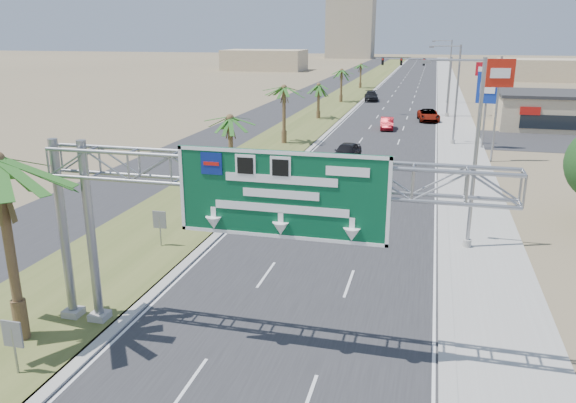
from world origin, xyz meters
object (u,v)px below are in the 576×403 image
Objects in this scene: car_left_lane at (347,152)px; car_far at (371,96)px; signal_mast at (434,81)px; car_right_lane at (428,115)px; pole_sign_red_far at (484,73)px; pole_sign_blue at (487,91)px; pole_sign_red_near at (500,79)px; sign_gantry at (240,187)px; car_mid_lane at (387,124)px.

car_left_lane is 0.87× the size of car_far.
signal_mast is 1.86× the size of car_right_lane.
pole_sign_red_far is (13.65, 32.62, 5.03)m from car_left_lane.
pole_sign_blue is (5.08, -21.36, 0.83)m from signal_mast.
pole_sign_red_far is (1.01, 29.63, -1.40)m from pole_sign_red_near.
sign_gantry is 2.24× the size of pole_sign_red_far.
pole_sign_blue reaches higher than sign_gantry.
sign_gantry is at bearing -101.19° from pole_sign_red_far.
car_mid_lane is (-5.07, -12.19, -4.14)m from signal_mast.
pole_sign_red_near is 1.20× the size of pole_sign_blue.
pole_sign_blue is at bearing -75.63° from car_far.
car_far is 0.71× the size of pole_sign_blue.
signal_mast is at bearing 63.14° from car_mid_lane.
car_far is (-9.70, 20.64, 0.03)m from car_right_lane.
pole_sign_red_near is (5.84, -23.15, 6.48)m from car_right_lane.
sign_gantry is 3.50× the size of car_left_lane.
car_left_lane is at bearing -143.57° from pole_sign_blue.
signal_mast reaches higher than car_far.
car_mid_lane is 19.63m from pole_sign_red_near.
car_mid_lane is 0.78× the size of car_right_lane.
signal_mast reaches higher than car_right_lane.
car_mid_lane is 9.22m from car_right_lane.
pole_sign_red_near is at bearing -86.38° from pole_sign_blue.
signal_mast reaches higher than car_left_lane.
car_mid_lane is at bearing -128.72° from pole_sign_red_far.
car_right_lane reaches higher than car_mid_lane.
sign_gantry is 1.82× the size of pole_sign_red_near.
sign_gantry is 62.37m from signal_mast.
signal_mast is at bearing -161.07° from pole_sign_red_far.
car_right_lane is (6.80, 26.15, -0.05)m from car_left_lane.
sign_gantry is 36.58m from pole_sign_red_near.
pole_sign_red_near reaches higher than car_far.
car_mid_lane is 0.47× the size of pole_sign_red_near.
pole_sign_blue is (12.25, 9.04, 4.87)m from car_left_lane.
pole_sign_red_near is at bearing -91.96° from pole_sign_red_far.
sign_gantry is 3.87× the size of car_mid_lane.
pole_sign_red_far reaches higher than car_far.
sign_gantry is at bearing -108.66° from pole_sign_red_near.
pole_sign_blue is at bearing -46.35° from car_mid_lane.
pole_sign_red_near is at bearing -82.38° from car_right_lane.
sign_gantry reaches higher than car_right_lane.
signal_mast is 28.05m from pole_sign_red_near.
pole_sign_blue reaches higher than car_far.
car_right_lane is at bearing -72.33° from car_far.
car_far reaches higher than car_mid_lane.
signal_mast reaches higher than car_mid_lane.
car_left_lane reaches higher than car_mid_lane.
signal_mast is 1.87× the size of car_far.
pole_sign_red_near is 1.23× the size of pole_sign_red_far.
car_mid_lane is 0.56× the size of pole_sign_blue.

